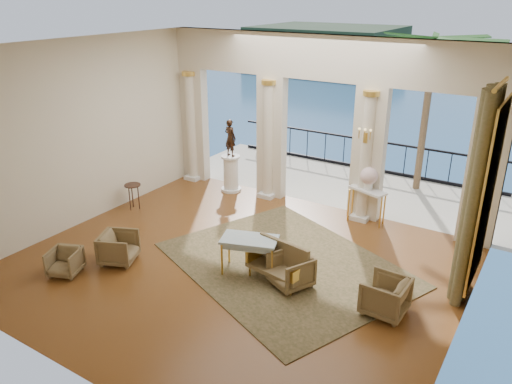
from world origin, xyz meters
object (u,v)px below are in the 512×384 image
Objects in this scene: armchair_c at (385,294)px; pedestal at (231,174)px; console_table at (367,195)px; armchair_d at (118,246)px; side_table at (133,188)px; armchair_a at (65,261)px; settee at (279,263)px; statue at (230,138)px; game_table at (250,242)px; armchair_b at (291,269)px.

armchair_c is 6.74m from pedestal.
pedestal is 4.12m from console_table.
side_table is (-1.78, 2.21, 0.23)m from armchair_d.
armchair_d is (0.57, 0.95, 0.06)m from armchair_a.
armchair_d is at bearing -85.95° from pedestal.
side_table is at bearing -120.23° from pedestal.
side_table is (-5.57, -2.54, -0.15)m from console_table.
settee is (3.29, 1.21, 0.03)m from armchair_d.
statue reaches higher than side_table.
armchair_d is 2.88m from game_table.
console_table reaches higher than armchair_d.
armchair_a is 0.58× the size of pedestal.
statue is at bearing 110.75° from game_table.
armchair_d is 0.73× the size of console_table.
side_table is (-1.45, -2.49, 0.08)m from pedestal.
armchair_b reaches higher than armchair_d.
armchair_c is 1.05× the size of armchair_d.
settee reaches higher than armchair_b.
statue reaches higher than pedestal.
console_table is at bearing 30.65° from armchair_a.
pedestal is 2.88m from side_table.
armchair_b is at bearing 4.92° from armchair_a.
armchair_b is 3.77m from armchair_d.
statue is at bearing 65.63° from armchair_a.
pedestal is (0.23, 5.65, 0.21)m from armchair_a.
console_table is at bearing 52.96° from game_table.
armchair_d is at bearing -135.76° from armchair_b.
pedestal is (-2.95, 3.54, -0.19)m from game_table.
armchair_c is 0.73× the size of statue.
game_table is (-0.97, 0.00, 0.33)m from armchair_b.
statue is at bearing -160.47° from console_table.
settee is 3.59m from console_table.
armchair_d is 0.58× the size of game_table.
game_table is 1.21× the size of statue.
statue is 4.21m from console_table.
game_table reaches higher than armchair_d.
statue is at bearing 59.77° from side_table.
settee is 1.87× the size of side_table.
statue is at bearing -118.59° from armchair_c.
armchair_b is at bearing 146.81° from statue.
console_table is at bearing -62.75° from armchair_d.
game_table is 1.27× the size of console_table.
armchair_b is 3.62m from console_table.
armchair_a is 5.66m from pedestal.
settee is 1.02× the size of game_table.
armchair_a is 4.42m from settee.
armchair_d is at bearing -109.72° from console_table.
settee reaches higher than side_table.
armchair_a is 7.19m from console_table.
console_table is at bearing 91.70° from settee.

